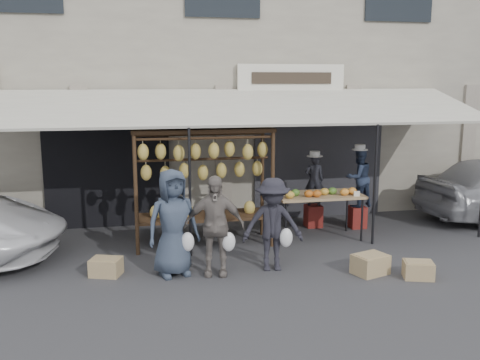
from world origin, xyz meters
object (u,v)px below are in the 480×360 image
(banana_rack, at_px, (203,164))
(vendor_right, at_px, (359,178))
(vendor_left, at_px, (314,180))
(crate_near_b, at_px, (418,270))
(customer_left, at_px, (173,223))
(crate_far, at_px, (106,267))
(produce_table, at_px, (319,196))
(customer_right, at_px, (273,224))
(crate_near_a, at_px, (370,264))
(customer_mid, at_px, (214,226))

(banana_rack, xyz_separation_m, vendor_right, (3.37, 0.57, -0.48))
(vendor_left, bearing_deg, crate_near_b, 113.58)
(customer_left, bearing_deg, vendor_right, 12.14)
(banana_rack, distance_m, crate_far, 2.62)
(produce_table, height_order, customer_right, customer_right)
(vendor_right, height_order, customer_left, customer_left)
(crate_far, bearing_deg, crate_near_a, -10.50)
(crate_far, bearing_deg, produce_table, 17.19)
(vendor_left, distance_m, crate_far, 4.83)
(crate_near_a, relative_size, crate_near_b, 1.17)
(produce_table, xyz_separation_m, vendor_right, (1.10, 0.63, 0.21))
(customer_mid, bearing_deg, crate_far, -178.94)
(vendor_left, relative_size, vendor_right, 0.88)
(banana_rack, height_order, crate_near_a, banana_rack)
(customer_left, bearing_deg, crate_near_b, -28.54)
(crate_near_a, bearing_deg, vendor_left, 89.24)
(vendor_left, distance_m, crate_near_a, 3.04)
(banana_rack, bearing_deg, customer_right, -59.53)
(produce_table, height_order, crate_near_a, produce_table)
(produce_table, relative_size, vendor_right, 1.36)
(vendor_left, distance_m, crate_near_b, 3.42)
(vendor_left, distance_m, customer_right, 2.87)
(produce_table, bearing_deg, customer_left, -154.26)
(vendor_left, xyz_separation_m, customer_mid, (-2.52, -2.44, -0.20))
(crate_near_a, distance_m, crate_near_b, 0.74)
(vendor_left, distance_m, customer_mid, 3.51)
(banana_rack, bearing_deg, crate_near_a, -40.53)
(vendor_right, relative_size, crate_near_b, 2.76)
(banana_rack, height_order, produce_table, banana_rack)
(customer_mid, bearing_deg, customer_right, 12.95)
(produce_table, relative_size, customer_left, 0.98)
(vendor_left, bearing_deg, vendor_right, 176.37)
(vendor_right, bearing_deg, produce_table, 15.52)
(vendor_left, bearing_deg, banana_rack, 31.22)
(crate_near_b, bearing_deg, crate_far, 167.12)
(customer_left, height_order, crate_near_a, customer_left)
(customer_right, height_order, crate_near_a, customer_right)
(vendor_left, height_order, customer_mid, customer_mid)
(produce_table, distance_m, vendor_right, 1.28)
(vendor_left, xyz_separation_m, customer_right, (-1.55, -2.41, -0.24))
(crate_near_a, bearing_deg, vendor_right, 70.68)
(vendor_right, height_order, customer_right, vendor_right)
(customer_mid, bearing_deg, vendor_left, 55.06)
(vendor_left, relative_size, crate_near_a, 2.07)
(vendor_right, xyz_separation_m, crate_far, (-5.14, -1.88, -0.95))
(crate_near_a, xyz_separation_m, crate_near_b, (0.66, -0.33, -0.02))
(customer_mid, distance_m, customer_right, 0.97)
(produce_table, distance_m, customer_mid, 2.78)
(banana_rack, xyz_separation_m, customer_left, (-0.69, -1.48, -0.70))
(banana_rack, xyz_separation_m, produce_table, (2.27, -0.06, -0.69))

